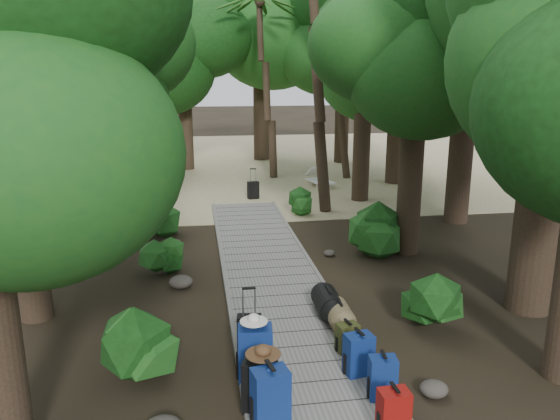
{
  "coord_description": "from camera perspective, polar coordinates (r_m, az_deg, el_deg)",
  "views": [
    {
      "loc": [
        -1.49,
        -9.97,
        4.22
      ],
      "look_at": [
        0.49,
        2.54,
        1.0
      ],
      "focal_mm": 35.0,
      "sensor_mm": 36.0,
      "label": 1
    }
  ],
  "objects": [
    {
      "name": "suitcase_on_boardwalk",
      "position": [
        8.43,
        -3.21,
        -12.7
      ],
      "size": [
        0.39,
        0.25,
        0.56
      ],
      "primitive_type": null,
      "rotation": [
        0.0,
        0.0,
        -0.15
      ],
      "color": "black",
      "rests_on": "boardwalk"
    },
    {
      "name": "backpack_left_a",
      "position": [
        6.8,
        -1.02,
        -18.72
      ],
      "size": [
        0.48,
        0.38,
        0.8
      ],
      "primitive_type": null,
      "rotation": [
        0.0,
        0.0,
        0.2
      ],
      "color": "navy",
      "rests_on": "boardwalk"
    },
    {
      "name": "backpack_right_a",
      "position": [
        6.82,
        11.79,
        -19.81
      ],
      "size": [
        0.36,
        0.26,
        0.62
      ],
      "primitive_type": null,
      "rotation": [
        0.0,
        0.0,
        0.05
      ],
      "color": "#950508",
      "rests_on": "boardwalk"
    },
    {
      "name": "shrub_right_a",
      "position": [
        9.54,
        16.24,
        -9.3
      ],
      "size": [
        1.11,
        1.11,
        0.99
      ],
      "primitive_type": null,
      "color": "#18511B",
      "rests_on": "ground"
    },
    {
      "name": "palm_right_a",
      "position": [
        16.81,
        5.31,
        13.88
      ],
      "size": [
        4.84,
        4.84,
        8.25
      ],
      "primitive_type": null,
      "color": "#13380F",
      "rests_on": "ground"
    },
    {
      "name": "shrub_left_b",
      "position": [
        11.96,
        -12.08,
        -4.8
      ],
      "size": [
        0.85,
        0.85,
        0.76
      ],
      "primitive_type": null,
      "color": "#18511B",
      "rests_on": "ground"
    },
    {
      "name": "tree_back_b",
      "position": [
        26.83,
        -2.03,
        16.96
      ],
      "size": [
        6.15,
        6.15,
        10.98
      ],
      "primitive_type": null,
      "color": "black",
      "rests_on": "ground"
    },
    {
      "name": "shrub_left_c",
      "position": [
        14.54,
        -12.81,
        -0.89
      ],
      "size": [
        1.13,
        1.13,
        1.02
      ],
      "primitive_type": null,
      "color": "#18511B",
      "rests_on": "ground"
    },
    {
      "name": "ground",
      "position": [
        10.93,
        -0.47,
        -8.45
      ],
      "size": [
        120.0,
        120.0,
        0.0
      ],
      "primitive_type": "plane",
      "color": "black",
      "rests_on": "ground"
    },
    {
      "name": "hat_white",
      "position": [
        7.42,
        -2.77,
        -11.15
      ],
      "size": [
        0.37,
        0.37,
        0.12
      ],
      "primitive_type": null,
      "color": "silver",
      "rests_on": "backpack_left_c"
    },
    {
      "name": "boardwalk",
      "position": [
        11.83,
        -1.19,
        -6.34
      ],
      "size": [
        2.0,
        12.0,
        0.12
      ],
      "primitive_type": "cube",
      "color": "gray",
      "rests_on": "ground"
    },
    {
      "name": "rock_left_d",
      "position": [
        13.81,
        -10.99,
        -3.4
      ],
      "size": [
        0.34,
        0.31,
        0.19
      ],
      "primitive_type": null,
      "color": "#4C473F",
      "rests_on": "ground"
    },
    {
      "name": "backpack_left_b",
      "position": [
        7.05,
        -2.12,
        -17.61
      ],
      "size": [
        0.48,
        0.4,
        0.75
      ],
      "primitive_type": null,
      "rotation": [
        0.0,
        0.0,
        -0.32
      ],
      "color": "black",
      "rests_on": "boardwalk"
    },
    {
      "name": "tree_left_c",
      "position": [
        13.26,
        -19.95,
        10.84
      ],
      "size": [
        4.16,
        4.16,
        7.24
      ],
      "primitive_type": null,
      "color": "black",
      "rests_on": "ground"
    },
    {
      "name": "hat_brown",
      "position": [
        6.86,
        -1.79,
        -14.35
      ],
      "size": [
        0.44,
        0.44,
        0.13
      ],
      "primitive_type": null,
      "color": "#51351E",
      "rests_on": "backpack_left_b"
    },
    {
      "name": "shrub_left_a",
      "position": [
        8.08,
        -14.61,
        -13.48
      ],
      "size": [
        1.15,
        1.15,
        1.04
      ],
      "primitive_type": null,
      "color": "#18511B",
      "rests_on": "ground"
    },
    {
      "name": "palm_right_c",
      "position": [
        22.26,
        -0.16,
        12.27
      ],
      "size": [
        4.33,
        4.33,
        6.9
      ],
      "primitive_type": null,
      "color": "#13380F",
      "rests_on": "ground"
    },
    {
      "name": "tree_right_d",
      "position": [
        16.08,
        19.17,
        15.55
      ],
      "size": [
        5.23,
        5.23,
        9.59
      ],
      "primitive_type": null,
      "color": "black",
      "rests_on": "ground"
    },
    {
      "name": "palm_left_a",
      "position": [
        16.94,
        -18.64,
        11.03
      ],
      "size": [
        4.38,
        4.38,
        6.96
      ],
      "primitive_type": null,
      "color": "#13380F",
      "rests_on": "ground"
    },
    {
      "name": "backpack_right_d",
      "position": [
        8.47,
        7.05,
        -12.93
      ],
      "size": [
        0.36,
        0.29,
        0.49
      ],
      "primitive_type": null,
      "rotation": [
        0.0,
        0.0,
        0.21
      ],
      "color": "#393917",
      "rests_on": "boardwalk"
    },
    {
      "name": "tree_right_e",
      "position": [
        18.14,
        8.78,
        13.46
      ],
      "size": [
        4.47,
        4.47,
        8.04
      ],
      "primitive_type": null,
      "color": "black",
      "rests_on": "ground"
    },
    {
      "name": "backpack_right_b",
      "position": [
        7.44,
        10.67,
        -16.62
      ],
      "size": [
        0.37,
        0.27,
        0.63
      ],
      "primitive_type": null,
      "rotation": [
        0.0,
        0.0,
        -0.09
      ],
      "color": "navy",
      "rests_on": "boardwalk"
    },
    {
      "name": "tree_right_c",
      "position": [
        12.85,
        14.03,
        12.89
      ],
      "size": [
        4.63,
        4.63,
        8.01
      ],
      "primitive_type": null,
      "color": "black",
      "rests_on": "ground"
    },
    {
      "name": "sun_lounger",
      "position": [
        20.62,
        4.24,
        3.39
      ],
      "size": [
        1.09,
        2.12,
        0.65
      ],
      "primitive_type": null,
      "rotation": [
        0.0,
        0.0,
        0.23
      ],
      "color": "silver",
      "rests_on": "sand_beach"
    },
    {
      "name": "sand_beach",
      "position": [
        26.35,
        -5.65,
        4.99
      ],
      "size": [
        40.0,
        22.0,
        0.02
      ],
      "primitive_type": "cube",
      "color": "#C9B687",
      "rests_on": "ground"
    },
    {
      "name": "shrub_right_b",
      "position": [
        13.01,
        10.0,
        -2.28
      ],
      "size": [
        1.26,
        1.26,
        1.13
      ],
      "primitive_type": null,
      "color": "#18511B",
      "rests_on": "ground"
    },
    {
      "name": "rock_left_c",
      "position": [
        11.2,
        -10.29,
        -7.39
      ],
      "size": [
        0.47,
        0.43,
        0.26
      ],
      "primitive_type": null,
      "color": "#4C473F",
      "rests_on": "ground"
    },
    {
      "name": "rock_right_a",
      "position": [
        7.94,
        15.79,
        -17.56
      ],
      "size": [
        0.39,
        0.35,
        0.21
      ],
      "primitive_type": null,
      "color": "#4C473F",
      "rests_on": "ground"
    },
    {
      "name": "rock_left_b",
      "position": [
        9.27,
        -16.82,
        -12.78
      ],
      "size": [
        0.37,
        0.33,
        0.2
      ],
      "primitive_type": null,
      "color": "#4C473F",
      "rests_on": "ground"
    },
    {
      "name": "tree_back_c",
      "position": [
        26.09,
        6.66,
        15.26
      ],
      "size": [
        5.25,
        5.25,
        9.44
      ],
      "primitive_type": null,
      "color": "black",
      "rests_on": "ground"
    },
    {
      "name": "kayak",
      "position": [
        19.81,
        -12.55,
        2.2
      ],
      "size": [
        1.29,
        3.61,
        0.35
      ],
      "primitive_type": "ellipsoid",
      "rotation": [
        0.0,
        0.0,
        0.15
      ],
      "color": "#A7110E",
      "rests_on": "sand_beach"
    },
    {
      "name": "palm_right_b",
      "position": [
        22.31,
        7.06,
        13.45
      ],
      "size": [
        4.09,
        4.09,
        7.89
      ],
      "primitive_type": null,
      "color": "#13380F",
      "rests_on": "ground"
    },
    {
      "name": "shrub_right_c",
      "position": [
        16.46,
        2.41,
        0.72
      ],
      "size": [
        0.83,
        0.83,
        0.74
      ],
      "primitive_type": null,
      "color": "#18511B",
      "rests_on": "ground"
    },
    {
      "name": "tree_back_d",
      "position": [
        24.88,
        -19.48,
        12.97
      ],
      "size": [
        4.8,
        4.8,
        8.01
      ],
      "primitive_type": null,
      "color": "black",
      "rests_on": "ground"
    },
    {
      "name": "duffel_right_khaki",
      "position": [
        9.21,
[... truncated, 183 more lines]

